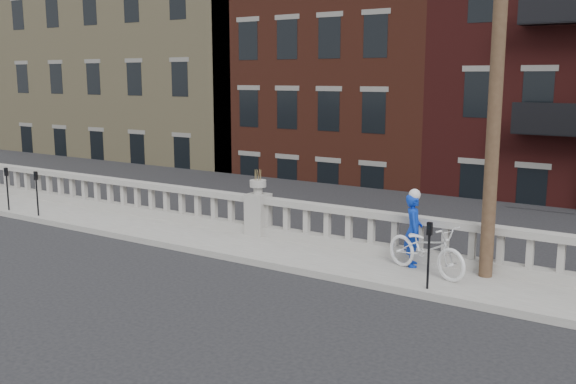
% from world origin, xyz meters
% --- Properties ---
extents(ground, '(120.00, 120.00, 0.00)m').
position_xyz_m(ground, '(0.00, 0.00, 0.00)').
color(ground, black).
rests_on(ground, ground).
extents(sidewalk, '(32.00, 2.20, 0.15)m').
position_xyz_m(sidewalk, '(0.00, 3.00, 0.07)').
color(sidewalk, gray).
rests_on(sidewalk, ground).
extents(balustrade, '(28.00, 0.34, 1.03)m').
position_xyz_m(balustrade, '(0.00, 3.95, 0.64)').
color(balustrade, gray).
rests_on(balustrade, sidewalk).
extents(planter_pedestal, '(0.55, 0.55, 1.76)m').
position_xyz_m(planter_pedestal, '(0.00, 3.95, 0.83)').
color(planter_pedestal, gray).
rests_on(planter_pedestal, sidewalk).
extents(lower_level, '(80.00, 44.00, 20.80)m').
position_xyz_m(lower_level, '(0.56, 23.04, 2.63)').
color(lower_level, '#605E59').
rests_on(lower_level, ground).
extents(utility_pole, '(1.60, 0.28, 10.00)m').
position_xyz_m(utility_pole, '(6.20, 3.60, 5.24)').
color(utility_pole, '#422D1E').
rests_on(utility_pole, sidewalk).
extents(parking_meter_a, '(0.10, 0.09, 1.36)m').
position_xyz_m(parking_meter_a, '(-8.47, 2.15, 1.00)').
color(parking_meter_a, black).
rests_on(parking_meter_a, sidewalk).
extents(parking_meter_b, '(0.10, 0.09, 1.36)m').
position_xyz_m(parking_meter_b, '(-6.97, 2.15, 1.00)').
color(parking_meter_b, black).
rests_on(parking_meter_b, sidewalk).
extents(parking_meter_c, '(0.10, 0.09, 1.36)m').
position_xyz_m(parking_meter_c, '(5.47, 2.15, 1.00)').
color(parking_meter_c, black).
rests_on(parking_meter_c, sidewalk).
extents(bicycle, '(2.22, 1.40, 1.10)m').
position_xyz_m(bicycle, '(5.06, 3.09, 0.70)').
color(bicycle, white).
rests_on(bicycle, sidewalk).
extents(cyclist, '(0.60, 0.71, 1.64)m').
position_xyz_m(cyclist, '(4.60, 3.48, 0.97)').
color(cyclist, '#0B2FAC').
rests_on(cyclist, sidewalk).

